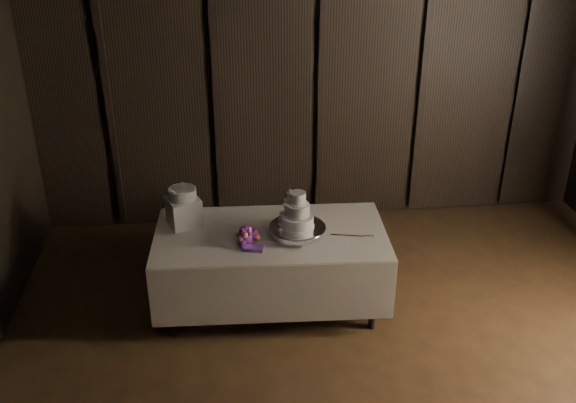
% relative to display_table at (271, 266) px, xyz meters
% --- Properties ---
extents(room, '(6.08, 7.08, 3.08)m').
position_rel_display_table_xyz_m(room, '(0.69, -1.77, 1.08)').
color(room, black).
rests_on(room, ground).
extents(display_table, '(2.04, 1.14, 0.76)m').
position_rel_display_table_xyz_m(display_table, '(0.00, 0.00, 0.00)').
color(display_table, '#EFE7CE').
rests_on(display_table, ground).
extents(cake_stand, '(0.53, 0.53, 0.09)m').
position_rel_display_table_xyz_m(cake_stand, '(0.22, -0.08, 0.39)').
color(cake_stand, silver).
rests_on(cake_stand, display_table).
extents(wedding_cake, '(0.31, 0.27, 0.32)m').
position_rel_display_table_xyz_m(wedding_cake, '(0.20, -0.10, 0.56)').
color(wedding_cake, white).
rests_on(wedding_cake, cake_stand).
extents(bouquet, '(0.35, 0.43, 0.18)m').
position_rel_display_table_xyz_m(bouquet, '(-0.22, -0.15, 0.40)').
color(bouquet, '#B74D51').
rests_on(bouquet, display_table).
extents(box_pedestal, '(0.34, 0.34, 0.25)m').
position_rel_display_table_xyz_m(box_pedestal, '(-0.74, 0.24, 0.47)').
color(box_pedestal, white).
rests_on(box_pedestal, display_table).
extents(small_cake, '(0.28, 0.28, 0.10)m').
position_rel_display_table_xyz_m(small_cake, '(-0.74, 0.24, 0.64)').
color(small_cake, white).
rests_on(small_cake, box_pedestal).
extents(cake_knife, '(0.37, 0.11, 0.01)m').
position_rel_display_table_xyz_m(cake_knife, '(0.64, -0.14, 0.35)').
color(cake_knife, silver).
rests_on(cake_knife, display_table).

